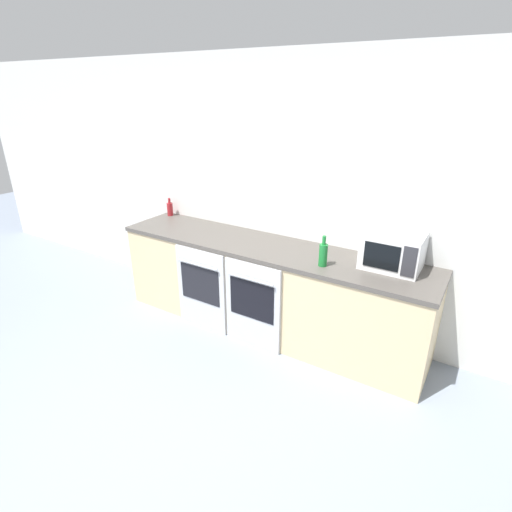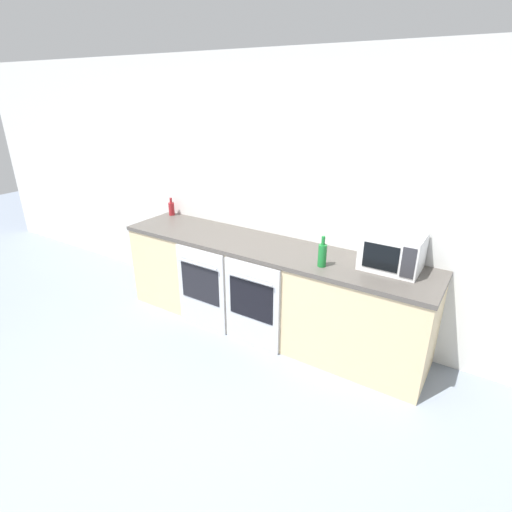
{
  "view_description": "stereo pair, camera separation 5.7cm",
  "coord_description": "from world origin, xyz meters",
  "px_view_note": "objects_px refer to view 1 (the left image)",
  "views": [
    {
      "loc": [
        1.75,
        -1.3,
        2.28
      ],
      "look_at": [
        -0.13,
        1.73,
        0.76
      ],
      "focal_mm": 28.0,
      "sensor_mm": 36.0,
      "label": 1
    },
    {
      "loc": [
        1.8,
        -1.27,
        2.28
      ],
      "look_at": [
        -0.13,
        1.73,
        0.76
      ],
      "focal_mm": 28.0,
      "sensor_mm": 36.0,
      "label": 2
    }
  ],
  "objects_px": {
    "microwave": "(393,250)",
    "bottle_green": "(323,254)",
    "oven_left": "(201,289)",
    "oven_right": "(253,305)",
    "bottle_red": "(170,209)"
  },
  "relations": [
    {
      "from": "oven_right",
      "to": "bottle_red",
      "type": "distance_m",
      "value": 1.69
    },
    {
      "from": "oven_right",
      "to": "microwave",
      "type": "xyz_separation_m",
      "value": [
        1.07,
        0.46,
        0.62
      ]
    },
    {
      "from": "oven_left",
      "to": "microwave",
      "type": "distance_m",
      "value": 1.84
    },
    {
      "from": "oven_right",
      "to": "bottle_red",
      "type": "relative_size",
      "value": 4.15
    },
    {
      "from": "oven_right",
      "to": "microwave",
      "type": "distance_m",
      "value": 1.32
    },
    {
      "from": "oven_left",
      "to": "bottle_green",
      "type": "xyz_separation_m",
      "value": [
        1.18,
        0.19,
        0.57
      ]
    },
    {
      "from": "bottle_red",
      "to": "oven_right",
      "type": "bearing_deg",
      "value": -21.13
    },
    {
      "from": "microwave",
      "to": "bottle_red",
      "type": "relative_size",
      "value": 2.27
    },
    {
      "from": "microwave",
      "to": "oven_left",
      "type": "bearing_deg",
      "value": -164.74
    },
    {
      "from": "oven_left",
      "to": "oven_right",
      "type": "distance_m",
      "value": 0.6
    },
    {
      "from": "microwave",
      "to": "bottle_green",
      "type": "xyz_separation_m",
      "value": [
        -0.49,
        -0.27,
        -0.05
      ]
    },
    {
      "from": "bottle_green",
      "to": "microwave",
      "type": "bearing_deg",
      "value": 28.56
    },
    {
      "from": "bottle_green",
      "to": "oven_right",
      "type": "bearing_deg",
      "value": -161.99
    },
    {
      "from": "oven_right",
      "to": "microwave",
      "type": "height_order",
      "value": "microwave"
    },
    {
      "from": "oven_right",
      "to": "bottle_green",
      "type": "xyz_separation_m",
      "value": [
        0.58,
        0.19,
        0.57
      ]
    }
  ]
}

